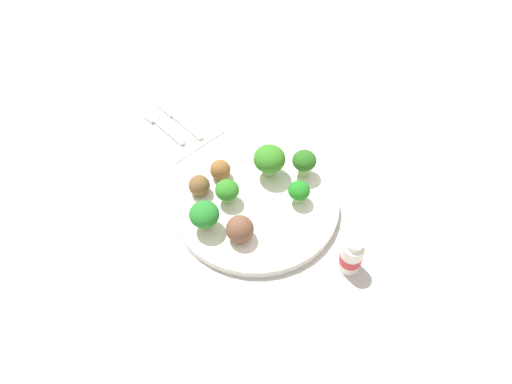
# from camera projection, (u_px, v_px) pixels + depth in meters

# --- Properties ---
(ground_plane) EXTENTS (4.00, 4.00, 0.00)m
(ground_plane) POSITION_uv_depth(u_px,v_px,m) (256.00, 205.00, 0.79)
(ground_plane) COLOR #B2B2AD
(plate) EXTENTS (0.28, 0.28, 0.02)m
(plate) POSITION_uv_depth(u_px,v_px,m) (256.00, 202.00, 0.78)
(plate) COLOR white
(plate) RESTS_ON ground_plane
(broccoli_floret_back_right) EXTENTS (0.04, 0.04, 0.04)m
(broccoli_floret_back_right) POSITION_uv_depth(u_px,v_px,m) (299.00, 191.00, 0.76)
(broccoli_floret_back_right) COLOR #A2CB6E
(broccoli_floret_back_right) RESTS_ON plate
(broccoli_floret_front_right) EXTENTS (0.05, 0.05, 0.06)m
(broccoli_floret_front_right) POSITION_uv_depth(u_px,v_px,m) (269.00, 159.00, 0.78)
(broccoli_floret_front_right) COLOR #92C468
(broccoli_floret_front_right) RESTS_ON plate
(broccoli_floret_back_left) EXTENTS (0.05, 0.05, 0.05)m
(broccoli_floret_back_left) POSITION_uv_depth(u_px,v_px,m) (204.00, 215.00, 0.72)
(broccoli_floret_back_left) COLOR #ABBD67
(broccoli_floret_back_left) RESTS_ON plate
(broccoli_floret_front_left) EXTENTS (0.04, 0.04, 0.04)m
(broccoli_floret_front_left) POSITION_uv_depth(u_px,v_px,m) (227.00, 191.00, 0.75)
(broccoli_floret_front_left) COLOR #AAC166
(broccoli_floret_front_left) RESTS_ON plate
(broccoli_floret_far_rim) EXTENTS (0.04, 0.04, 0.05)m
(broccoli_floret_far_rim) POSITION_uv_depth(u_px,v_px,m) (304.00, 162.00, 0.79)
(broccoli_floret_far_rim) COLOR #93C66B
(broccoli_floret_far_rim) RESTS_ON plate
(meatball_center) EXTENTS (0.04, 0.04, 0.04)m
(meatball_center) POSITION_uv_depth(u_px,v_px,m) (240.00, 229.00, 0.71)
(meatball_center) COLOR brown
(meatball_center) RESTS_ON plate
(meatball_back_left) EXTENTS (0.04, 0.04, 0.04)m
(meatball_back_left) POSITION_uv_depth(u_px,v_px,m) (220.00, 170.00, 0.80)
(meatball_back_left) COLOR brown
(meatball_back_left) RESTS_ON plate
(meatball_back_right) EXTENTS (0.04, 0.04, 0.04)m
(meatball_back_right) POSITION_uv_depth(u_px,v_px,m) (199.00, 185.00, 0.77)
(meatball_back_right) COLOR brown
(meatball_back_right) RESTS_ON plate
(napkin) EXTENTS (0.18, 0.14, 0.01)m
(napkin) POSITION_uv_depth(u_px,v_px,m) (172.00, 125.00, 0.91)
(napkin) COLOR white
(napkin) RESTS_ON ground_plane
(fork) EXTENTS (0.12, 0.03, 0.01)m
(fork) POSITION_uv_depth(u_px,v_px,m) (162.00, 126.00, 0.90)
(fork) COLOR silver
(fork) RESTS_ON napkin
(knife) EXTENTS (0.15, 0.02, 0.01)m
(knife) POSITION_uv_depth(u_px,v_px,m) (177.00, 117.00, 0.92)
(knife) COLOR white
(knife) RESTS_ON napkin
(yogurt_bottle) EXTENTS (0.03, 0.03, 0.07)m
(yogurt_bottle) POSITION_uv_depth(u_px,v_px,m) (351.00, 256.00, 0.69)
(yogurt_bottle) COLOR white
(yogurt_bottle) RESTS_ON ground_plane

